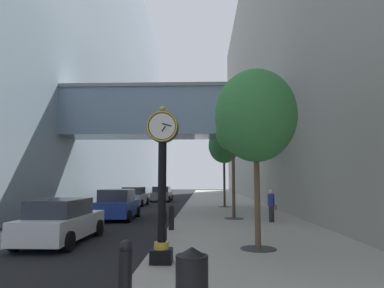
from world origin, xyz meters
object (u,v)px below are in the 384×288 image
at_px(street_tree_mid_far, 224,146).
at_px(car_blue_trailing, 117,205).
at_px(bollard_nearest, 125,269).
at_px(car_silver_far, 134,197).
at_px(pedestrian_walking, 271,205).
at_px(street_tree_near, 256,116).
at_px(bollard_third, 164,225).
at_px(car_grey_near, 162,194).
at_px(car_white_mid, 62,221).
at_px(street_tree_mid_near, 233,133).
at_px(street_clock, 162,175).
at_px(bollard_fourth, 171,217).
at_px(trash_bin, 192,280).

relative_size(street_tree_mid_far, car_blue_trailing, 1.56).
distance_m(bollard_nearest, car_silver_far, 24.51).
xyz_separation_m(pedestrian_walking, car_blue_trailing, (-8.43, 2.01, -0.16)).
relative_size(street_tree_near, car_blue_trailing, 1.39).
height_order(bollard_nearest, pedestrian_walking, pedestrian_walking).
xyz_separation_m(bollard_nearest, bollard_third, (0.00, 5.76, 0.00)).
bearing_deg(bollard_third, car_grey_near, 97.14).
height_order(bollard_nearest, car_silver_far, car_silver_far).
xyz_separation_m(car_white_mid, car_blue_trailing, (0.17, 7.31, 0.07)).
distance_m(pedestrian_walking, car_silver_far, 15.76).
xyz_separation_m(street_tree_near, car_white_mid, (-6.82, 1.57, -3.53)).
xyz_separation_m(street_tree_mid_near, car_blue_trailing, (-6.65, 0.59, -4.05)).
height_order(street_tree_mid_near, street_tree_mid_far, street_tree_mid_far).
relative_size(street_clock, car_blue_trailing, 1.00).
bearing_deg(bollard_nearest, bollard_fourth, 90.00).
distance_m(street_tree_mid_far, pedestrian_walking, 10.67).
relative_size(street_clock, street_tree_mid_near, 0.69).
relative_size(pedestrian_walking, car_grey_near, 0.37).
bearing_deg(street_tree_mid_far, bollard_fourth, -103.59).
bearing_deg(pedestrian_walking, street_tree_near, -104.58).
bearing_deg(street_clock, street_tree_mid_far, 81.49).
relative_size(car_grey_near, car_white_mid, 0.98).
height_order(bollard_third, street_tree_mid_far, street_tree_mid_far).
bearing_deg(car_blue_trailing, street_tree_mid_near, -5.07).
height_order(street_tree_near, car_silver_far, street_tree_near).
height_order(street_tree_mid_near, car_grey_near, street_tree_mid_near).
height_order(bollard_nearest, bollard_third, same).
relative_size(car_white_mid, car_silver_far, 1.03).
bearing_deg(street_tree_near, bollard_nearest, -123.12).
xyz_separation_m(street_tree_mid_far, pedestrian_walking, (1.79, -9.72, -4.03)).
xyz_separation_m(bollard_fourth, car_grey_near, (-3.09, 21.75, 0.08)).
height_order(bollard_third, car_white_mid, car_white_mid).
distance_m(bollard_nearest, trash_bin, 1.30).
distance_m(bollard_nearest, street_tree_mid_near, 13.97).
bearing_deg(bollard_nearest, car_grey_near, 95.80).
height_order(street_clock, bollard_nearest, street_clock).
distance_m(car_silver_far, car_blue_trailing, 10.55).
height_order(car_silver_far, car_blue_trailing, car_blue_trailing).
distance_m(street_tree_mid_near, car_silver_far, 14.15).
xyz_separation_m(street_tree_mid_near, street_tree_mid_far, (-0.00, 8.29, 0.14)).
distance_m(street_clock, pedestrian_walking, 9.95).
bearing_deg(street_clock, trash_bin, -75.06).
distance_m(street_clock, street_tree_near, 3.85).
xyz_separation_m(street_tree_near, street_tree_mid_near, (0.00, 8.29, 0.59)).
bearing_deg(car_blue_trailing, bollard_fourth, -53.85).
bearing_deg(car_blue_trailing, street_tree_near, -53.19).
height_order(bollard_nearest, street_tree_mid_near, street_tree_mid_near).
distance_m(bollard_fourth, pedestrian_walking, 5.65).
xyz_separation_m(street_tree_near, street_tree_mid_far, (0.00, 16.59, 0.73)).
bearing_deg(bollard_nearest, car_blue_trailing, 104.85).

